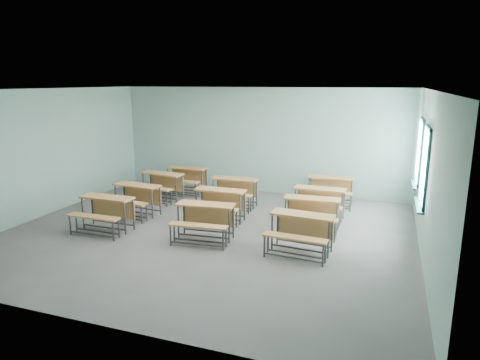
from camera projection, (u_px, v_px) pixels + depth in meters
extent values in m
cube|color=slate|center=(208.00, 233.00, 9.75)|extent=(9.00, 8.00, 0.02)
cube|color=white|center=(206.00, 89.00, 9.03)|extent=(9.00, 8.00, 0.02)
cube|color=#97BDB3|center=(260.00, 141.00, 13.08)|extent=(9.00, 0.02, 3.20)
cube|color=#97BDB3|center=(86.00, 217.00, 5.71)|extent=(9.00, 0.02, 3.20)
cube|color=#97BDB3|center=(44.00, 153.00, 10.85)|extent=(0.02, 8.00, 3.20)
cube|color=#97BDB3|center=(430.00, 179.00, 7.93)|extent=(0.02, 8.00, 3.20)
cube|color=#163F3F|center=(417.00, 181.00, 10.67)|extent=(0.06, 1.20, 0.06)
cube|color=#163F3F|center=(423.00, 120.00, 10.32)|extent=(0.06, 1.20, 0.06)
cube|color=#163F3F|center=(421.00, 155.00, 9.97)|extent=(0.06, 0.06, 1.60)
cube|color=#163F3F|center=(418.00, 148.00, 11.02)|extent=(0.06, 0.06, 1.60)
cube|color=#163F3F|center=(420.00, 151.00, 10.49)|extent=(0.04, 0.04, 1.48)
cube|color=#163F3F|center=(420.00, 151.00, 10.49)|extent=(0.04, 1.08, 0.04)
cube|color=#163F3F|center=(415.00, 184.00, 10.69)|extent=(0.14, 1.28, 0.04)
cube|color=white|center=(421.00, 151.00, 10.48)|extent=(0.01, 1.08, 1.48)
cube|color=#163F3F|center=(421.00, 202.00, 8.83)|extent=(0.06, 1.20, 0.06)
cube|color=#163F3F|center=(429.00, 128.00, 8.48)|extent=(0.06, 1.20, 0.06)
cube|color=#163F3F|center=(427.00, 171.00, 8.13)|extent=(0.06, 0.06, 1.60)
cube|color=#163F3F|center=(423.00, 161.00, 9.18)|extent=(0.06, 0.06, 1.60)
cube|color=#163F3F|center=(425.00, 166.00, 8.66)|extent=(0.04, 0.04, 1.48)
cube|color=#163F3F|center=(425.00, 166.00, 8.66)|extent=(0.04, 1.08, 0.04)
cube|color=#163F3F|center=(419.00, 205.00, 8.86)|extent=(0.14, 1.28, 0.04)
cube|color=white|center=(426.00, 166.00, 8.65)|extent=(0.01, 1.08, 1.48)
cube|color=#B87C42|center=(107.00, 197.00, 9.82)|extent=(1.27, 0.44, 0.04)
cube|color=#B87C42|center=(113.00, 209.00, 10.07)|extent=(1.20, 0.04, 0.43)
cylinder|color=#404346|center=(83.00, 213.00, 9.95)|extent=(0.04, 0.04, 0.75)
cylinder|color=#404346|center=(125.00, 219.00, 9.56)|extent=(0.04, 0.04, 0.75)
cylinder|color=#404346|center=(92.00, 209.00, 10.25)|extent=(0.04, 0.04, 0.75)
cylinder|color=#404346|center=(133.00, 214.00, 9.86)|extent=(0.04, 0.04, 0.75)
cube|color=#404346|center=(104.00, 227.00, 9.81)|extent=(1.15, 0.05, 0.03)
cube|color=#404346|center=(113.00, 223.00, 10.12)|extent=(1.15, 0.05, 0.03)
cube|color=#B87C42|center=(93.00, 217.00, 9.43)|extent=(1.26, 0.28, 0.04)
cylinder|color=#404346|center=(70.00, 225.00, 9.58)|extent=(0.04, 0.04, 0.44)
cylinder|color=#404346|center=(113.00, 231.00, 9.19)|extent=(0.04, 0.04, 0.44)
cylinder|color=#404346|center=(76.00, 223.00, 9.77)|extent=(0.04, 0.04, 0.44)
cylinder|color=#404346|center=(119.00, 229.00, 9.37)|extent=(0.04, 0.04, 0.44)
cube|color=#404346|center=(92.00, 234.00, 9.42)|extent=(1.15, 0.05, 0.03)
cube|color=#404346|center=(98.00, 231.00, 9.60)|extent=(1.15, 0.05, 0.03)
cube|color=#B87C42|center=(205.00, 205.00, 9.25)|extent=(1.29, 0.53, 0.04)
cube|color=#B87C42|center=(209.00, 216.00, 9.51)|extent=(1.19, 0.12, 0.43)
cylinder|color=#404346|center=(178.00, 222.00, 9.32)|extent=(0.04, 0.04, 0.75)
cylinder|color=#404346|center=(229.00, 226.00, 9.04)|extent=(0.04, 0.04, 0.75)
cylinder|color=#404346|center=(184.00, 217.00, 9.64)|extent=(0.04, 0.04, 0.75)
cylinder|color=#404346|center=(233.00, 222.00, 9.36)|extent=(0.04, 0.04, 0.75)
cube|color=#404346|center=(203.00, 236.00, 9.24)|extent=(1.15, 0.13, 0.03)
cube|color=#404346|center=(208.00, 231.00, 9.56)|extent=(1.15, 0.13, 0.03)
cube|color=#B87C42|center=(198.00, 226.00, 8.85)|extent=(1.28, 0.37, 0.04)
cylinder|color=#404346|center=(170.00, 236.00, 8.95)|extent=(0.04, 0.04, 0.44)
cylinder|color=#404346|center=(223.00, 241.00, 8.67)|extent=(0.04, 0.04, 0.44)
cylinder|color=#404346|center=(174.00, 232.00, 9.14)|extent=(0.04, 0.04, 0.44)
cylinder|color=#404346|center=(226.00, 237.00, 8.85)|extent=(0.04, 0.04, 0.44)
cube|color=#404346|center=(197.00, 244.00, 8.84)|extent=(1.15, 0.13, 0.03)
cube|color=#404346|center=(200.00, 241.00, 9.03)|extent=(1.15, 0.13, 0.03)
cube|color=#B87C42|center=(302.00, 215.00, 8.54)|extent=(1.29, 0.52, 0.04)
cube|color=#B87C42|center=(305.00, 227.00, 8.79)|extent=(1.19, 0.11, 0.43)
cylinder|color=#404346|center=(272.00, 232.00, 8.71)|extent=(0.04, 0.04, 0.75)
cylinder|color=#404346|center=(328.00, 240.00, 8.26)|extent=(0.04, 0.04, 0.75)
cylinder|color=#404346|center=(277.00, 227.00, 9.01)|extent=(0.04, 0.04, 0.75)
cylinder|color=#404346|center=(332.00, 235.00, 8.55)|extent=(0.04, 0.04, 0.75)
cube|color=#404346|center=(299.00, 249.00, 8.54)|extent=(1.15, 0.12, 0.03)
cube|color=#404346|center=(304.00, 243.00, 8.84)|extent=(1.15, 0.12, 0.03)
cube|color=#B87C42|center=(295.00, 238.00, 8.17)|extent=(1.28, 0.36, 0.04)
cylinder|color=#404346|center=(264.00, 246.00, 8.36)|extent=(0.04, 0.04, 0.44)
cylinder|color=#404346|center=(323.00, 256.00, 7.90)|extent=(0.04, 0.04, 0.44)
cylinder|color=#404346|center=(268.00, 243.00, 8.54)|extent=(0.04, 0.04, 0.44)
cylinder|color=#404346|center=(325.00, 252.00, 8.08)|extent=(0.04, 0.04, 0.44)
cube|color=#404346|center=(293.00, 258.00, 8.16)|extent=(1.15, 0.12, 0.03)
cube|color=#404346|center=(296.00, 254.00, 8.34)|extent=(1.15, 0.12, 0.03)
cube|color=#B87C42|center=(137.00, 185.00, 10.97)|extent=(1.29, 0.54, 0.04)
cube|color=#B87C42|center=(142.00, 195.00, 11.22)|extent=(1.19, 0.14, 0.43)
cylinder|color=#404346|center=(116.00, 199.00, 11.15)|extent=(0.04, 0.04, 0.75)
cylinder|color=#404346|center=(152.00, 204.00, 10.68)|extent=(0.04, 0.04, 0.75)
cylinder|color=#404346|center=(124.00, 196.00, 11.45)|extent=(0.04, 0.04, 0.75)
cylinder|color=#404346|center=(160.00, 201.00, 10.97)|extent=(0.04, 0.04, 0.75)
cube|color=#404346|center=(134.00, 212.00, 10.97)|extent=(1.15, 0.14, 0.03)
cube|color=#404346|center=(142.00, 208.00, 11.27)|extent=(1.15, 0.14, 0.03)
cube|color=#B87C42|center=(125.00, 202.00, 10.60)|extent=(1.28, 0.38, 0.04)
cylinder|color=#404346|center=(105.00, 209.00, 10.80)|extent=(0.04, 0.04, 0.44)
cylinder|color=#404346|center=(142.00, 215.00, 10.33)|extent=(0.04, 0.04, 0.44)
cylinder|color=#404346|center=(110.00, 207.00, 10.98)|extent=(0.04, 0.04, 0.44)
cylinder|color=#404346|center=(147.00, 213.00, 10.50)|extent=(0.04, 0.04, 0.44)
cube|color=#404346|center=(123.00, 217.00, 10.59)|extent=(1.15, 0.14, 0.03)
cube|color=#404346|center=(128.00, 215.00, 10.77)|extent=(1.15, 0.14, 0.03)
cube|color=#B87C42|center=(220.00, 190.00, 10.48)|extent=(1.26, 0.43, 0.04)
cube|color=#B87C42|center=(223.00, 201.00, 10.73)|extent=(1.20, 0.03, 0.43)
cylinder|color=#404346|center=(196.00, 205.00, 10.60)|extent=(0.04, 0.04, 0.75)
cylinder|color=#404346|center=(240.00, 210.00, 10.22)|extent=(0.04, 0.04, 0.75)
cylinder|color=#404346|center=(202.00, 202.00, 10.91)|extent=(0.04, 0.04, 0.75)
cylinder|color=#404346|center=(245.00, 206.00, 10.53)|extent=(0.04, 0.04, 0.75)
cube|color=#404346|center=(218.00, 218.00, 10.47)|extent=(1.15, 0.04, 0.03)
cube|color=#404346|center=(223.00, 214.00, 10.78)|extent=(1.15, 0.04, 0.03)
cube|color=#B87C42|center=(212.00, 208.00, 10.09)|extent=(1.26, 0.27, 0.04)
cylinder|color=#404346|center=(189.00, 216.00, 10.24)|extent=(0.04, 0.04, 0.44)
cylinder|color=#404346|center=(234.00, 221.00, 9.86)|extent=(0.04, 0.04, 0.44)
cylinder|color=#404346|center=(192.00, 214.00, 10.42)|extent=(0.04, 0.04, 0.44)
cylinder|color=#404346|center=(237.00, 219.00, 10.04)|extent=(0.04, 0.04, 0.44)
cube|color=#404346|center=(211.00, 224.00, 10.08)|extent=(1.15, 0.04, 0.03)
cube|color=#404346|center=(214.00, 222.00, 10.26)|extent=(1.15, 0.04, 0.03)
cube|color=#B87C42|center=(312.00, 199.00, 9.71)|extent=(1.28, 0.48, 0.04)
cube|color=#B87C42|center=(313.00, 210.00, 9.97)|extent=(1.20, 0.08, 0.43)
cylinder|color=#404346|center=(285.00, 215.00, 9.81)|extent=(0.04, 0.04, 0.75)
cylinder|color=#404346|center=(337.00, 220.00, 9.48)|extent=(0.04, 0.04, 0.75)
cylinder|color=#404346|center=(288.00, 211.00, 10.12)|extent=(0.04, 0.04, 0.75)
cylinder|color=#404346|center=(338.00, 215.00, 9.80)|extent=(0.04, 0.04, 0.75)
cube|color=#404346|center=(310.00, 229.00, 9.70)|extent=(1.15, 0.08, 0.03)
cube|color=#404346|center=(312.00, 224.00, 10.02)|extent=(1.15, 0.08, 0.03)
cube|color=#B87C42|center=(309.00, 218.00, 9.31)|extent=(1.27, 0.32, 0.04)
cylinder|color=#404346|center=(281.00, 228.00, 9.44)|extent=(0.04, 0.04, 0.44)
cylinder|color=#404346|center=(335.00, 233.00, 9.11)|extent=(0.04, 0.04, 0.44)
cylinder|color=#404346|center=(283.00, 225.00, 9.62)|extent=(0.04, 0.04, 0.44)
cylinder|color=#404346|center=(335.00, 230.00, 9.30)|extent=(0.04, 0.04, 0.44)
cube|color=#404346|center=(307.00, 236.00, 9.30)|extent=(1.15, 0.08, 0.03)
cube|color=#404346|center=(309.00, 233.00, 9.49)|extent=(1.15, 0.08, 0.03)
cube|color=#B87C42|center=(162.00, 174.00, 12.36)|extent=(1.30, 0.58, 0.04)
cube|color=#B87C42|center=(167.00, 183.00, 12.60)|extent=(1.19, 0.18, 0.43)
cylinder|color=#404346|center=(143.00, 186.00, 12.56)|extent=(0.04, 0.04, 0.75)
cylinder|color=#404346|center=(176.00, 190.00, 12.05)|extent=(0.04, 0.04, 0.75)
cylinder|color=#404346|center=(151.00, 183.00, 12.85)|extent=(0.04, 0.04, 0.75)
cylinder|color=#404346|center=(183.00, 188.00, 12.34)|extent=(0.04, 0.04, 0.75)
cube|color=#404346|center=(160.00, 197.00, 12.37)|extent=(1.15, 0.18, 0.03)
cube|color=#404346|center=(167.00, 194.00, 12.66)|extent=(1.15, 0.18, 0.03)
cube|color=#B87C42|center=(152.00, 188.00, 12.00)|extent=(1.28, 0.43, 0.04)
cylinder|color=#404346|center=(134.00, 194.00, 12.22)|extent=(0.04, 0.04, 0.44)
cylinder|color=#404346|center=(167.00, 199.00, 11.71)|extent=(0.04, 0.04, 0.44)
cylinder|color=#404346|center=(138.00, 193.00, 12.39)|extent=(0.04, 0.04, 0.44)
cylinder|color=#404346|center=(171.00, 198.00, 11.88)|extent=(0.04, 0.04, 0.44)
cube|color=#404346|center=(150.00, 201.00, 11.99)|extent=(1.15, 0.18, 0.03)
cube|color=#404346|center=(155.00, 200.00, 12.17)|extent=(1.15, 0.18, 0.03)
cube|color=#B87C42|center=(235.00, 179.00, 11.69)|extent=(1.27, 0.45, 0.04)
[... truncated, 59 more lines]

